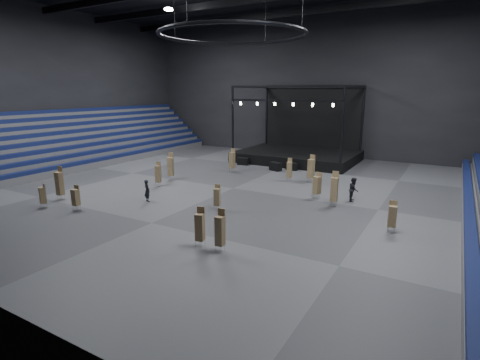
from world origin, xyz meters
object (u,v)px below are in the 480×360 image
Objects in this scene: chair_stack_7 at (43,195)px; chair_stack_10 at (220,230)px; chair_stack_8 at (171,166)px; chair_stack_1 at (76,197)px; stage at (300,149)px; chair_stack_6 at (317,185)px; chair_stack_5 at (60,183)px; chair_stack_3 at (289,169)px; chair_stack_2 at (200,226)px; flight_case_left at (243,161)px; flight_case_right at (292,166)px; man_center at (147,191)px; chair_stack_12 at (311,168)px; flight_case_mid at (276,167)px; chair_stack_9 at (392,216)px; crew_member at (354,189)px; chair_stack_4 at (217,197)px; chair_stack_13 at (158,174)px; chair_stack_11 at (232,160)px; chair_stack_0 at (334,189)px.

chair_stack_7 is 0.77× the size of chair_stack_10.
chair_stack_1 is at bearing -109.42° from chair_stack_8.
stage reaches higher than chair_stack_1.
chair_stack_6 is at bearing 81.68° from chair_stack_10.
chair_stack_5 is 16.74m from chair_stack_10.
chair_stack_3 is 0.94× the size of chair_stack_10.
chair_stack_3 is (-1.76, 17.01, -0.02)m from chair_stack_2.
flight_case_right is (6.21, 0.03, -0.00)m from flight_case_left.
man_center is at bearing -125.60° from chair_stack_6.
flight_case_left is 0.46× the size of chair_stack_12.
chair_stack_6 is (12.22, -9.41, 0.76)m from flight_case_left.
chair_stack_1 is 18.46m from chair_stack_6.
chair_stack_10 is (4.84, -21.99, 0.82)m from flight_case_right.
flight_case_mid is at bearing 116.89° from chair_stack_3.
chair_stack_3 is 1.12× the size of chair_stack_9.
chair_stack_7 is at bearing -72.95° from chair_stack_5.
chair_stack_2 is 1.30× the size of man_center.
flight_case_mid is 0.72× the size of crew_member.
chair_stack_7 is at bearing -174.71° from chair_stack_9.
flight_case_mid is at bearing 152.83° from chair_stack_6.
stage is at bearing 78.72° from chair_stack_4.
chair_stack_13 is (3.83, 7.25, -0.20)m from chair_stack_5.
flight_case_left is 22.47m from chair_stack_7.
chair_stack_7 is 0.73× the size of chair_stack_11.
chair_stack_9 is 10.79m from chair_stack_10.
chair_stack_8 is 2.58m from chair_stack_13.
chair_stack_7 is (-16.94, -12.55, -0.18)m from chair_stack_6.
chair_stack_0 is at bearing 19.26° from chair_stack_5.
chair_stack_2 is 0.86× the size of chair_stack_12.
flight_case_mid is at bearing 123.61° from chair_stack_9.
chair_stack_1 is at bearing -95.51° from flight_case_left.
chair_stack_0 is 1.40× the size of chair_stack_4.
chair_stack_9 reaches higher than chair_stack_4.
chair_stack_3 is at bearing 81.09° from chair_stack_2.
chair_stack_9 is at bearing 11.01° from chair_stack_1.
crew_member is (16.69, 4.05, -0.22)m from chair_stack_13.
flight_case_left is 15.45m from chair_stack_6.
chair_stack_11 is at bearing -76.54° from flight_case_left.
chair_stack_5 is 8.20m from chair_stack_13.
crew_member is (10.30, -14.90, -0.50)m from stage.
chair_stack_12 is 14.33m from chair_stack_13.
chair_stack_12 is at bearing 4.18° from chair_stack_3.
chair_stack_11 is (-3.68, -10.32, -0.13)m from stage.
chair_stack_3 is 7.92m from crew_member.
chair_stack_8 is at bearing -103.02° from flight_case_left.
chair_stack_4 is 7.33m from chair_stack_10.
chair_stack_8 is at bearing -165.93° from chair_stack_3.
chair_stack_0 is 1.34× the size of chair_stack_9.
chair_stack_4 is 6.03m from man_center.
chair_stack_0 is 1.01× the size of chair_stack_12.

